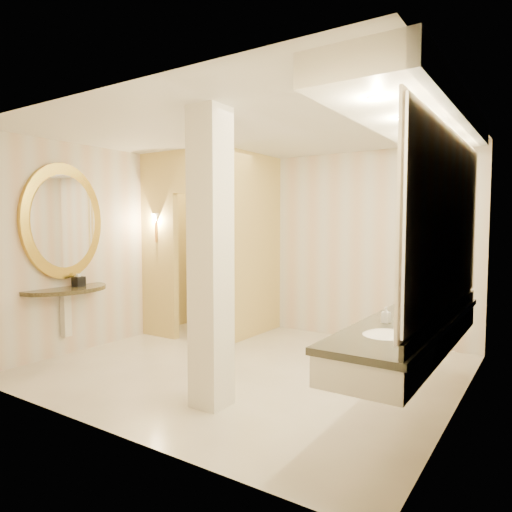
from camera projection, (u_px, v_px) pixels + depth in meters
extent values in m
plane|color=beige|center=(248.00, 367.00, 5.32)|extent=(4.50, 4.50, 0.00)
plane|color=silver|center=(248.00, 132.00, 5.14)|extent=(4.50, 4.50, 0.00)
cube|color=beige|center=(323.00, 245.00, 6.90)|extent=(4.50, 0.02, 2.70)
cube|color=beige|center=(104.00, 264.00, 3.56)|extent=(4.50, 0.02, 2.70)
cube|color=beige|center=(117.00, 246.00, 6.46)|extent=(0.02, 4.00, 2.70)
cube|color=beige|center=(460.00, 260.00, 3.99)|extent=(0.02, 4.00, 2.70)
cube|color=#D1BA6D|center=(251.00, 246.00, 6.71)|extent=(0.10, 1.50, 2.70)
cube|color=#D1BA6D|center=(160.00, 246.00, 6.70)|extent=(0.65, 0.10, 2.70)
cube|color=#D1BA6D|center=(196.00, 170.00, 6.23)|extent=(0.80, 0.10, 0.60)
cube|color=silver|center=(221.00, 267.00, 6.50)|extent=(0.52, 0.67, 2.10)
cylinder|color=#C88740|center=(156.00, 232.00, 6.63)|extent=(0.03, 0.03, 0.30)
cone|color=silver|center=(156.00, 218.00, 6.62)|extent=(0.14, 0.14, 0.14)
cube|color=silver|center=(411.00, 334.00, 3.87)|extent=(0.60, 2.64, 0.24)
cube|color=black|center=(412.00, 320.00, 3.86)|extent=(0.64, 2.68, 0.05)
cube|color=black|center=(447.00, 316.00, 3.70)|extent=(0.03, 2.64, 0.10)
ellipsoid|color=white|center=(385.00, 341.00, 3.27)|extent=(0.40, 0.44, 0.15)
cylinder|color=#C88740|center=(414.00, 326.00, 3.15)|extent=(0.03, 0.03, 0.22)
ellipsoid|color=white|center=(431.00, 310.00, 4.46)|extent=(0.40, 0.44, 0.15)
cylinder|color=#C88740|center=(453.00, 298.00, 4.34)|extent=(0.03, 0.03, 0.22)
cube|color=white|center=(449.00, 220.00, 3.65)|extent=(0.03, 2.64, 1.40)
cube|color=silver|center=(417.00, 111.00, 3.74)|extent=(0.75, 2.84, 0.22)
cylinder|color=black|center=(63.00, 289.00, 5.75)|extent=(1.11, 1.11, 0.05)
cube|color=silver|center=(66.00, 313.00, 5.75)|extent=(0.10, 0.10, 0.60)
cylinder|color=gold|center=(62.00, 221.00, 5.68)|extent=(0.07, 1.11, 1.11)
cylinder|color=white|center=(64.00, 221.00, 5.66)|extent=(0.02, 0.89, 0.89)
cube|color=silver|center=(211.00, 259.00, 4.11)|extent=(0.31, 0.31, 2.70)
cube|color=black|center=(79.00, 282.00, 5.78)|extent=(0.13, 0.13, 0.13)
imported|color=white|center=(253.00, 304.00, 7.36)|extent=(0.61, 0.82, 0.75)
imported|color=beige|center=(386.00, 315.00, 3.65)|extent=(0.07, 0.07, 0.13)
imported|color=silver|center=(415.00, 306.00, 4.06)|extent=(0.12, 0.12, 0.12)
imported|color=#C6B28C|center=(407.00, 302.00, 3.96)|extent=(0.12, 0.12, 0.24)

